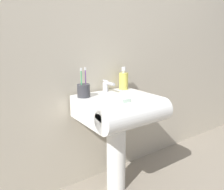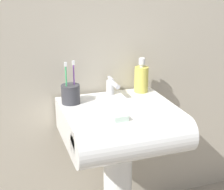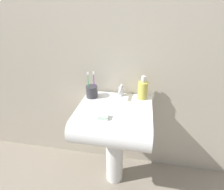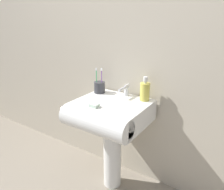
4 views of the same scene
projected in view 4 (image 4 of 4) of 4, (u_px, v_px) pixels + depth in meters
The scene contains 8 objects.
ground_plane at pixel (112, 183), 1.86m from camera, with size 6.00×6.00×0.00m, color gray.
wall_back at pixel (131, 35), 1.66m from camera, with size 5.00×0.05×2.40m, color #B7AD99.
sink_pedestal at pixel (112, 154), 1.76m from camera, with size 0.14×0.14×0.59m, color white.
sink_basin at pixel (108, 114), 1.59m from camera, with size 0.52×0.51×0.16m.
faucet at pixel (126, 90), 1.70m from camera, with size 0.04×0.14×0.09m.
toothbrush_cup at pixel (99, 87), 1.78m from camera, with size 0.09×0.09×0.21m.
soap_bottle at pixel (145, 91), 1.61m from camera, with size 0.07×0.07×0.18m.
bar_soap at pixel (94, 105), 1.51m from camera, with size 0.06×0.05×0.02m, color silver.
Camera 4 is at (0.82, -1.25, 1.33)m, focal length 35.00 mm.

